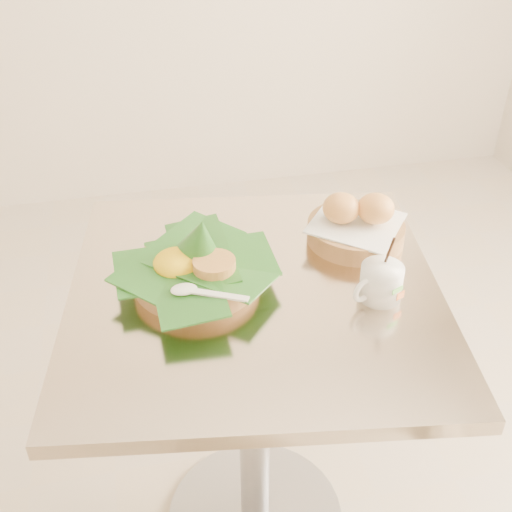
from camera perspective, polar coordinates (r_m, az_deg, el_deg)
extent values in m
cylinder|color=gray|center=(1.48, -0.09, -14.48)|extent=(0.07, 0.07, 0.69)
cube|color=beige|center=(1.23, -0.10, -3.36)|extent=(0.80, 0.80, 0.03)
cylinder|color=#A37145|center=(1.23, -5.34, -1.52)|extent=(0.24, 0.24, 0.04)
cone|color=#1E5B1A|center=(1.19, -5.04, 1.50)|extent=(0.13, 0.14, 0.12)
ellipsoid|color=yellow|center=(1.21, -7.06, -0.68)|extent=(0.09, 0.09, 0.05)
cylinder|color=#CC9347|center=(1.18, -3.74, -0.80)|extent=(0.08, 0.08, 0.02)
cylinder|color=#A37145|center=(1.36, 8.84, 2.16)|extent=(0.20, 0.20, 0.04)
cube|color=white|center=(1.35, 8.92, 2.92)|extent=(0.24, 0.24, 0.01)
ellipsoid|color=#C1722C|center=(1.33, 7.58, 4.25)|extent=(0.08, 0.08, 0.06)
ellipsoid|color=#C1722C|center=(1.34, 10.59, 4.17)|extent=(0.08, 0.08, 0.06)
cylinder|color=white|center=(1.20, 11.06, -2.31)|extent=(0.08, 0.08, 0.07)
torus|color=white|center=(1.17, 9.54, -3.04)|extent=(0.05, 0.03, 0.05)
cylinder|color=#4C2C15|center=(1.18, 11.22, -1.14)|extent=(0.07, 0.07, 0.01)
cylinder|color=black|center=(1.18, 11.63, 0.02)|extent=(0.01, 0.04, 0.10)
cube|color=green|center=(1.17, 12.49, -2.99)|extent=(0.02, 0.01, 0.01)
cube|color=orange|center=(1.19, 12.73, -3.45)|extent=(0.02, 0.01, 0.02)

